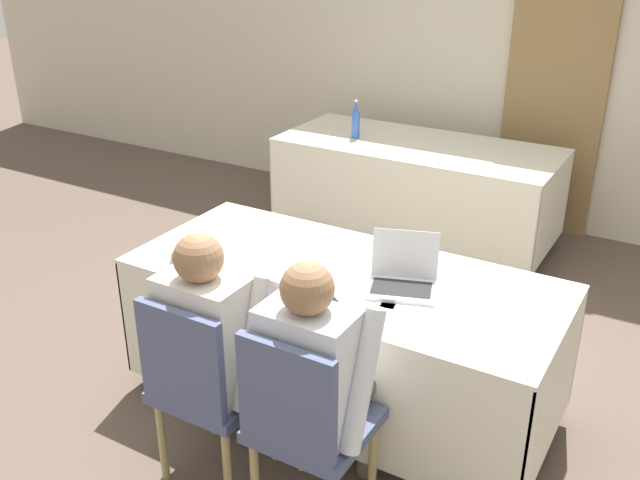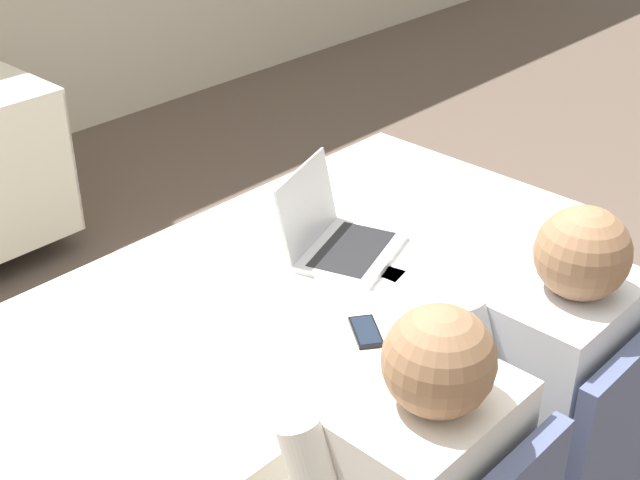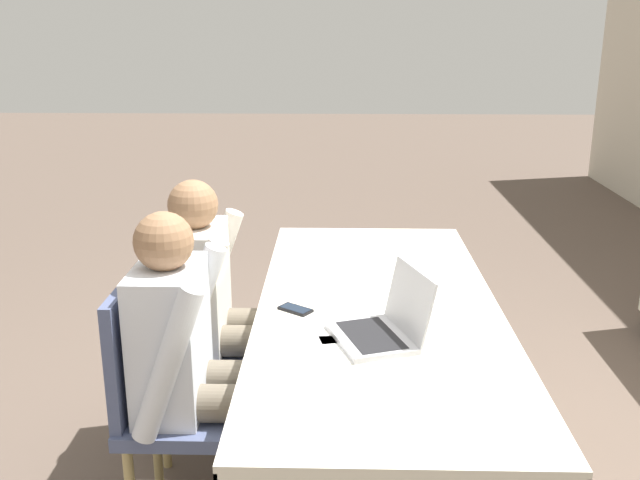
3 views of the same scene
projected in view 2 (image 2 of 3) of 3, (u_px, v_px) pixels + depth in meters
name	position (u px, v px, depth m)	size (l,w,h in m)	color
conference_table_near	(260.00, 351.00, 2.35)	(2.05, 0.89, 0.76)	silver
laptop	(338.00, 238.00, 2.42)	(0.37, 0.36, 0.23)	#B7B7BC
cell_phone	(366.00, 332.00, 2.12)	(0.12, 0.14, 0.01)	black
paper_beside_laptop	(338.00, 274.00, 2.35)	(0.27, 0.34, 0.00)	white
paper_centre_table	(386.00, 254.00, 2.44)	(0.24, 0.31, 0.00)	white
paper_left_edge	(230.00, 350.00, 2.06)	(0.24, 0.32, 0.00)	white
chair_near_right	(557.00, 464.00, 2.09)	(0.44, 0.44, 0.91)	tan
person_white_shirt	(527.00, 391.00, 2.07)	(0.50, 0.52, 1.17)	#665B4C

